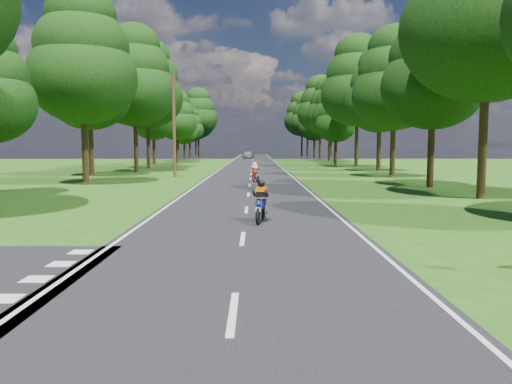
{
  "coord_description": "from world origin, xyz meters",
  "views": [
    {
      "loc": [
        0.34,
        -11.34,
        2.55
      ],
      "look_at": [
        0.37,
        4.0,
        1.1
      ],
      "focal_mm": 35.0,
      "sensor_mm": 36.0,
      "label": 1
    }
  ],
  "objects": [
    {
      "name": "road_markings",
      "position": [
        -0.14,
        48.13,
        0.02
      ],
      "size": [
        7.4,
        140.0,
        0.01
      ],
      "color": "silver",
      "rests_on": "main_road"
    },
    {
      "name": "treeline",
      "position": [
        1.43,
        60.06,
        8.25
      ],
      "size": [
        40.0,
        115.35,
        14.78
      ],
      "color": "black",
      "rests_on": "ground"
    },
    {
      "name": "main_road",
      "position": [
        0.0,
        50.0,
        0.01
      ],
      "size": [
        7.0,
        140.0,
        0.02
      ],
      "primitive_type": "cube",
      "color": "black",
      "rests_on": "ground"
    },
    {
      "name": "rider_near_blue",
      "position": [
        0.53,
        4.97,
        0.71
      ],
      "size": [
        0.75,
        1.71,
        1.37
      ],
      "primitive_type": null,
      "rotation": [
        0.0,
        0.0,
        -0.12
      ],
      "color": "navy",
      "rests_on": "main_road"
    },
    {
      "name": "ground",
      "position": [
        0.0,
        0.0,
        0.0
      ],
      "size": [
        160.0,
        160.0,
        0.0
      ],
      "primitive_type": "plane",
      "color": "#224E11",
      "rests_on": "ground"
    },
    {
      "name": "distant_car",
      "position": [
        -0.92,
        82.45,
        0.73
      ],
      "size": [
        2.52,
        4.42,
        1.42
      ],
      "primitive_type": "imported",
      "rotation": [
        0.0,
        0.0,
        -0.21
      ],
      "color": "#A6A8AD",
      "rests_on": "main_road"
    },
    {
      "name": "rider_far_red",
      "position": [
        0.37,
        22.6,
        0.7
      ],
      "size": [
        0.87,
        1.7,
        1.35
      ],
      "primitive_type": null,
      "rotation": [
        0.0,
        0.0,
        0.21
      ],
      "color": "#AA0D15",
      "rests_on": "main_road"
    },
    {
      "name": "telegraph_pole",
      "position": [
        -6.0,
        28.0,
        4.07
      ],
      "size": [
        1.2,
        0.26,
        8.0
      ],
      "color": "#382616",
      "rests_on": "ground"
    }
  ]
}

